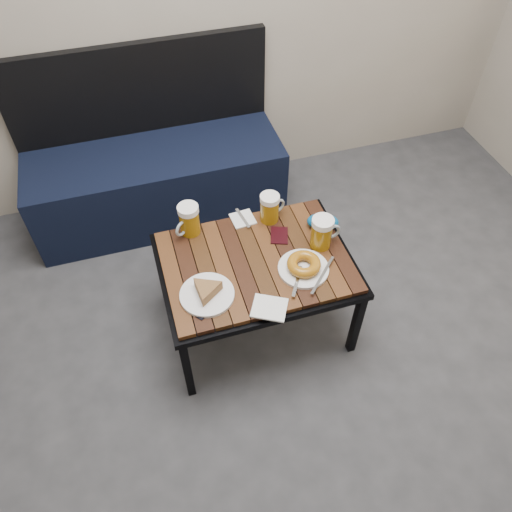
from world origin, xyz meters
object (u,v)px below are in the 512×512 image
object	(u,v)px
bench	(157,175)
beer_mug_centre	(270,208)
passport_navy	(203,304)
plate_pie	(207,292)
knit_pouch	(323,222)
cafe_table	(256,267)
passport_burgundy	(279,235)
plate_bagel	(304,266)
beer_mug_left	(189,220)
beer_mug_right	(322,232)

from	to	relation	value
bench	beer_mug_centre	xyz separation A→B (m)	(0.44, -0.72, 0.27)
beer_mug_centre	passport_navy	size ratio (longest dim) A/B	1.14
plate_pie	bench	bearing A→B (deg)	93.13
knit_pouch	plate_pie	bearing A→B (deg)	-158.65
cafe_table	passport_navy	world-z (taller)	passport_navy
cafe_table	passport_burgundy	bearing A→B (deg)	37.45
passport_navy	knit_pouch	size ratio (longest dim) A/B	0.88
cafe_table	plate_pie	size ratio (longest dim) A/B	3.75
beer_mug_centre	knit_pouch	bearing A→B (deg)	-47.41
passport_navy	bench	bearing A→B (deg)	143.94
plate_pie	passport_burgundy	bearing A→B (deg)	31.11
beer_mug_centre	plate_pie	world-z (taller)	beer_mug_centre
cafe_table	beer_mug_centre	world-z (taller)	beer_mug_centre
plate_pie	plate_bagel	size ratio (longest dim) A/B	0.87
bench	passport_burgundy	xyz separation A→B (m)	(0.45, -0.84, 0.20)
passport_navy	passport_burgundy	distance (m)	0.50
cafe_table	knit_pouch	world-z (taller)	knit_pouch
knit_pouch	beer_mug_centre	bearing A→B (deg)	151.44
beer_mug_centre	passport_burgundy	distance (m)	0.14
beer_mug_left	plate_bagel	distance (m)	0.55
beer_mug_right	beer_mug_centre	bearing A→B (deg)	123.53
beer_mug_right	knit_pouch	world-z (taller)	beer_mug_right
cafe_table	plate_pie	distance (m)	0.29
cafe_table	plate_pie	xyz separation A→B (m)	(-0.25, -0.13, 0.07)
beer_mug_left	passport_navy	distance (m)	0.43
cafe_table	passport_navy	distance (m)	0.32
cafe_table	knit_pouch	size ratio (longest dim) A/B	5.82
beer_mug_right	plate_bagel	bearing A→B (deg)	-140.63
plate_bagel	passport_navy	xyz separation A→B (m)	(-0.45, -0.05, -0.02)
plate_pie	passport_burgundy	distance (m)	0.46
plate_bagel	passport_burgundy	bearing A→B (deg)	98.63
beer_mug_right	plate_pie	distance (m)	0.57
beer_mug_left	beer_mug_centre	distance (m)	0.37
beer_mug_centre	plate_pie	size ratio (longest dim) A/B	0.64
beer_mug_left	beer_mug_right	xyz separation A→B (m)	(0.54, -0.25, 0.00)
bench	beer_mug_right	bearing A→B (deg)	-57.15
beer_mug_centre	plate_pie	xyz separation A→B (m)	(-0.38, -0.35, -0.05)
knit_pouch	plate_bagel	bearing A→B (deg)	-128.50
passport_navy	beer_mug_centre	bearing A→B (deg)	96.05
beer_mug_right	plate_pie	world-z (taller)	beer_mug_right
beer_mug_left	knit_pouch	size ratio (longest dim) A/B	1.05
knit_pouch	beer_mug_right	bearing A→B (deg)	-115.61
plate_bagel	passport_burgundy	world-z (taller)	plate_bagel
cafe_table	beer_mug_right	world-z (taller)	beer_mug_right
plate_pie	knit_pouch	xyz separation A→B (m)	(0.60, 0.23, 0.01)
passport_navy	knit_pouch	xyz separation A→B (m)	(0.62, 0.27, 0.03)
cafe_table	beer_mug_left	distance (m)	0.37
beer_mug_centre	beer_mug_right	bearing A→B (deg)	-71.74
beer_mug_left	beer_mug_centre	size ratio (longest dim) A/B	1.06
beer_mug_centre	plate_bagel	distance (m)	0.34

